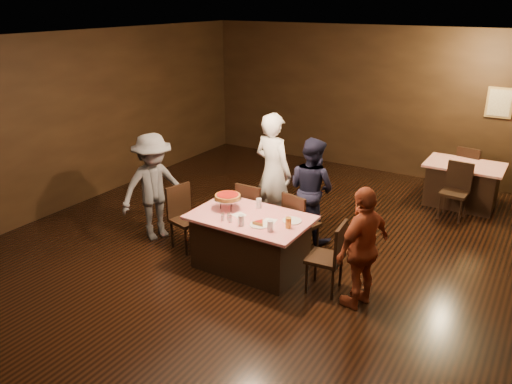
% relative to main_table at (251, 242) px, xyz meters
% --- Properties ---
extents(room, '(10.00, 10.04, 3.02)m').
position_rel_main_table_xyz_m(room, '(0.10, -0.01, 1.75)').
color(room, black).
rests_on(room, ground).
extents(main_table, '(1.60, 1.00, 0.77)m').
position_rel_main_table_xyz_m(main_table, '(0.00, 0.00, 0.00)').
color(main_table, red).
rests_on(main_table, ground).
extents(back_table, '(1.30, 0.90, 0.77)m').
position_rel_main_table_xyz_m(back_table, '(2.02, 3.89, 0.00)').
color(back_table, '#B91E0C').
rests_on(back_table, ground).
extents(chair_far_left, '(0.43, 0.43, 0.95)m').
position_rel_main_table_xyz_m(chair_far_left, '(-0.40, 0.75, 0.09)').
color(chair_far_left, black).
rests_on(chair_far_left, ground).
extents(chair_far_right, '(0.51, 0.51, 0.95)m').
position_rel_main_table_xyz_m(chair_far_right, '(0.40, 0.75, 0.09)').
color(chair_far_right, black).
rests_on(chair_far_right, ground).
extents(chair_end_left, '(0.51, 0.51, 0.95)m').
position_rel_main_table_xyz_m(chair_end_left, '(-1.10, -0.00, 0.09)').
color(chair_end_left, black).
rests_on(chair_end_left, ground).
extents(chair_end_right, '(0.46, 0.46, 0.95)m').
position_rel_main_table_xyz_m(chair_end_right, '(1.10, -0.00, 0.09)').
color(chair_end_right, black).
rests_on(chair_end_right, ground).
extents(chair_back_near, '(0.44, 0.44, 0.95)m').
position_rel_main_table_xyz_m(chair_back_near, '(2.02, 3.19, 0.09)').
color(chair_back_near, black).
rests_on(chair_back_near, ground).
extents(chair_back_far, '(0.48, 0.48, 0.95)m').
position_rel_main_table_xyz_m(chair_back_far, '(2.02, 4.49, 0.09)').
color(chair_back_far, black).
rests_on(chair_back_far, ground).
extents(diner_white_jacket, '(0.78, 0.60, 1.90)m').
position_rel_main_table_xyz_m(diner_white_jacket, '(-0.38, 1.26, 0.56)').
color(diner_white_jacket, white).
rests_on(diner_white_jacket, ground).
extents(diner_navy_hoodie, '(0.90, 0.78, 1.60)m').
position_rel_main_table_xyz_m(diner_navy_hoodie, '(0.28, 1.29, 0.41)').
color(diner_navy_hoodie, black).
rests_on(diner_navy_hoodie, ground).
extents(diner_grey_knit, '(0.99, 1.23, 1.66)m').
position_rel_main_table_xyz_m(diner_grey_knit, '(-1.74, 0.03, 0.44)').
color(diner_grey_knit, '#56575C').
rests_on(diner_grey_knit, ground).
extents(diner_red_shirt, '(0.62, 0.96, 1.53)m').
position_rel_main_table_xyz_m(diner_red_shirt, '(1.60, -0.06, 0.38)').
color(diner_red_shirt, brown).
rests_on(diner_red_shirt, ground).
extents(pizza_stand, '(0.38, 0.38, 0.22)m').
position_rel_main_table_xyz_m(pizza_stand, '(-0.40, 0.05, 0.57)').
color(pizza_stand, black).
rests_on(pizza_stand, main_table).
extents(plate_with_slice, '(0.25, 0.25, 0.06)m').
position_rel_main_table_xyz_m(plate_with_slice, '(0.25, -0.18, 0.41)').
color(plate_with_slice, white).
rests_on(plate_with_slice, main_table).
extents(plate_empty, '(0.25, 0.25, 0.01)m').
position_rel_main_table_xyz_m(plate_empty, '(0.55, 0.15, 0.39)').
color(plate_empty, white).
rests_on(plate_empty, main_table).
extents(glass_front_left, '(0.08, 0.08, 0.14)m').
position_rel_main_table_xyz_m(glass_front_left, '(0.05, -0.30, 0.46)').
color(glass_front_left, silver).
rests_on(glass_front_left, main_table).
extents(glass_front_right, '(0.08, 0.08, 0.14)m').
position_rel_main_table_xyz_m(glass_front_right, '(0.45, -0.25, 0.46)').
color(glass_front_right, silver).
rests_on(glass_front_right, main_table).
extents(glass_amber, '(0.08, 0.08, 0.14)m').
position_rel_main_table_xyz_m(glass_amber, '(0.60, -0.05, 0.46)').
color(glass_amber, '#BF7F26').
rests_on(glass_amber, main_table).
extents(glass_back, '(0.08, 0.08, 0.14)m').
position_rel_main_table_xyz_m(glass_back, '(-0.05, 0.30, 0.46)').
color(glass_back, silver).
rests_on(glass_back, main_table).
extents(condiments, '(0.17, 0.10, 0.09)m').
position_rel_main_table_xyz_m(condiments, '(-0.18, -0.28, 0.43)').
color(condiments, silver).
rests_on(condiments, main_table).
extents(napkin_center, '(0.19, 0.19, 0.01)m').
position_rel_main_table_xyz_m(napkin_center, '(0.30, -0.00, 0.39)').
color(napkin_center, white).
rests_on(napkin_center, main_table).
extents(napkin_left, '(0.21, 0.21, 0.01)m').
position_rel_main_table_xyz_m(napkin_left, '(-0.15, -0.05, 0.39)').
color(napkin_left, white).
rests_on(napkin_left, main_table).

